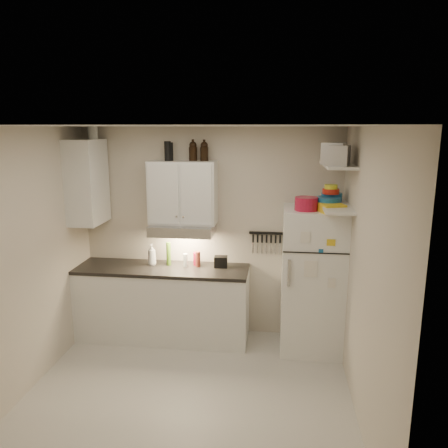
# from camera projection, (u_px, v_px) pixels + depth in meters

# --- Properties ---
(floor) EXTENTS (3.20, 3.00, 0.02)m
(floor) POSITION_uv_depth(u_px,v_px,m) (187.00, 398.00, 4.28)
(floor) COLOR beige
(floor) RESTS_ON ground
(ceiling) EXTENTS (3.20, 3.00, 0.02)m
(ceiling) POSITION_uv_depth(u_px,v_px,m) (182.00, 125.00, 3.72)
(ceiling) COLOR silver
(ceiling) RESTS_ON ground
(back_wall) EXTENTS (3.20, 0.02, 2.60)m
(back_wall) POSITION_uv_depth(u_px,v_px,m) (210.00, 232.00, 5.46)
(back_wall) COLOR beige
(back_wall) RESTS_ON ground
(left_wall) EXTENTS (0.02, 3.00, 2.60)m
(left_wall) POSITION_uv_depth(u_px,v_px,m) (21.00, 264.00, 4.20)
(left_wall) COLOR beige
(left_wall) RESTS_ON ground
(right_wall) EXTENTS (0.02, 3.00, 2.60)m
(right_wall) POSITION_uv_depth(u_px,v_px,m) (366.00, 278.00, 3.80)
(right_wall) COLOR beige
(right_wall) RESTS_ON ground
(base_cabinet) EXTENTS (2.10, 0.60, 0.88)m
(base_cabinet) POSITION_uv_depth(u_px,v_px,m) (163.00, 304.00, 5.42)
(base_cabinet) COLOR white
(base_cabinet) RESTS_ON floor
(countertop) EXTENTS (2.10, 0.62, 0.04)m
(countertop) POSITION_uv_depth(u_px,v_px,m) (162.00, 269.00, 5.32)
(countertop) COLOR black
(countertop) RESTS_ON base_cabinet
(upper_cabinet) EXTENTS (0.80, 0.33, 0.75)m
(upper_cabinet) POSITION_uv_depth(u_px,v_px,m) (183.00, 193.00, 5.22)
(upper_cabinet) COLOR white
(upper_cabinet) RESTS_ON back_wall
(side_cabinet) EXTENTS (0.33, 0.55, 1.00)m
(side_cabinet) POSITION_uv_depth(u_px,v_px,m) (87.00, 182.00, 5.20)
(side_cabinet) COLOR white
(side_cabinet) RESTS_ON left_wall
(range_hood) EXTENTS (0.76, 0.46, 0.12)m
(range_hood) POSITION_uv_depth(u_px,v_px,m) (183.00, 229.00, 5.25)
(range_hood) COLOR silver
(range_hood) RESTS_ON back_wall
(fridge) EXTENTS (0.70, 0.68, 1.70)m
(fridge) POSITION_uv_depth(u_px,v_px,m) (312.00, 280.00, 5.07)
(fridge) COLOR white
(fridge) RESTS_ON floor
(shelf_hi) EXTENTS (0.30, 0.95, 0.03)m
(shelf_hi) POSITION_uv_depth(u_px,v_px,m) (338.00, 165.00, 4.62)
(shelf_hi) COLOR white
(shelf_hi) RESTS_ON right_wall
(shelf_lo) EXTENTS (0.30, 0.95, 0.03)m
(shelf_lo) POSITION_uv_depth(u_px,v_px,m) (335.00, 206.00, 4.72)
(shelf_lo) COLOR white
(shelf_lo) RESTS_ON right_wall
(knife_strip) EXTENTS (0.42, 0.02, 0.03)m
(knife_strip) POSITION_uv_depth(u_px,v_px,m) (266.00, 233.00, 5.35)
(knife_strip) COLOR black
(knife_strip) RESTS_ON back_wall
(dutch_oven) EXTENTS (0.34, 0.34, 0.15)m
(dutch_oven) POSITION_uv_depth(u_px,v_px,m) (306.00, 204.00, 4.76)
(dutch_oven) COLOR #A2132F
(dutch_oven) RESTS_ON fridge
(book_stack) EXTENTS (0.31, 0.34, 0.10)m
(book_stack) POSITION_uv_depth(u_px,v_px,m) (331.00, 208.00, 4.65)
(book_stack) COLOR gold
(book_stack) RESTS_ON fridge
(spice_jar) EXTENTS (0.06, 0.06, 0.09)m
(spice_jar) POSITION_uv_depth(u_px,v_px,m) (324.00, 205.00, 4.82)
(spice_jar) COLOR silver
(spice_jar) RESTS_ON fridge
(stock_pot) EXTENTS (0.29, 0.29, 0.18)m
(stock_pot) POSITION_uv_depth(u_px,v_px,m) (331.00, 153.00, 4.93)
(stock_pot) COLOR silver
(stock_pot) RESTS_ON shelf_hi
(tin_a) EXTENTS (0.27, 0.26, 0.22)m
(tin_a) POSITION_uv_depth(u_px,v_px,m) (334.00, 154.00, 4.46)
(tin_a) COLOR #AAAAAD
(tin_a) RESTS_ON shelf_hi
(tin_b) EXTENTS (0.25, 0.25, 0.20)m
(tin_b) POSITION_uv_depth(u_px,v_px,m) (339.00, 156.00, 4.31)
(tin_b) COLOR #AAAAAD
(tin_b) RESTS_ON shelf_hi
(bowl_teal) EXTENTS (0.23, 0.23, 0.09)m
(bowl_teal) POSITION_uv_depth(u_px,v_px,m) (332.00, 197.00, 4.91)
(bowl_teal) COLOR #1A5F93
(bowl_teal) RESTS_ON shelf_lo
(bowl_orange) EXTENTS (0.18, 0.18, 0.06)m
(bowl_orange) POSITION_uv_depth(u_px,v_px,m) (331.00, 191.00, 4.83)
(bowl_orange) COLOR red
(bowl_orange) RESTS_ON bowl_teal
(bowl_yellow) EXTENTS (0.14, 0.14, 0.05)m
(bowl_yellow) POSITION_uv_depth(u_px,v_px,m) (331.00, 187.00, 4.82)
(bowl_yellow) COLOR yellow
(bowl_yellow) RESTS_ON bowl_orange
(plates) EXTENTS (0.28, 0.28, 0.07)m
(plates) POSITION_uv_depth(u_px,v_px,m) (328.00, 200.00, 4.77)
(plates) COLOR #1A5F93
(plates) RESTS_ON shelf_lo
(growler_a) EXTENTS (0.12, 0.12, 0.23)m
(growler_a) POSITION_uv_depth(u_px,v_px,m) (193.00, 151.00, 5.14)
(growler_a) COLOR black
(growler_a) RESTS_ON upper_cabinet
(growler_b) EXTENTS (0.11, 0.11, 0.23)m
(growler_b) POSITION_uv_depth(u_px,v_px,m) (204.00, 151.00, 5.13)
(growler_b) COLOR black
(growler_b) RESTS_ON upper_cabinet
(thermos_a) EXTENTS (0.10, 0.10, 0.23)m
(thermos_a) POSITION_uv_depth(u_px,v_px,m) (168.00, 151.00, 5.13)
(thermos_a) COLOR black
(thermos_a) RESTS_ON upper_cabinet
(thermos_b) EXTENTS (0.09, 0.09, 0.21)m
(thermos_b) POSITION_uv_depth(u_px,v_px,m) (170.00, 152.00, 5.15)
(thermos_b) COLOR black
(thermos_b) RESTS_ON upper_cabinet
(side_jar) EXTENTS (0.15, 0.15, 0.16)m
(side_jar) POSITION_uv_depth(u_px,v_px,m) (93.00, 133.00, 5.16)
(side_jar) COLOR silver
(side_jar) RESTS_ON side_cabinet
(soap_bottle) EXTENTS (0.13, 0.13, 0.30)m
(soap_bottle) POSITION_uv_depth(u_px,v_px,m) (152.00, 253.00, 5.38)
(soap_bottle) COLOR white
(soap_bottle) RESTS_ON countertop
(pepper_mill) EXTENTS (0.06, 0.06, 0.19)m
(pepper_mill) POSITION_uv_depth(u_px,v_px,m) (198.00, 259.00, 5.32)
(pepper_mill) COLOR maroon
(pepper_mill) RESTS_ON countertop
(oil_bottle) EXTENTS (0.07, 0.07, 0.29)m
(oil_bottle) POSITION_uv_depth(u_px,v_px,m) (169.00, 254.00, 5.37)
(oil_bottle) COLOR #466F1B
(oil_bottle) RESTS_ON countertop
(vinegar_bottle) EXTENTS (0.05, 0.05, 0.22)m
(vinegar_bottle) POSITION_uv_depth(u_px,v_px,m) (169.00, 255.00, 5.44)
(vinegar_bottle) COLOR black
(vinegar_bottle) RESTS_ON countertop
(clear_bottle) EXTENTS (0.05, 0.05, 0.16)m
(clear_bottle) POSITION_uv_depth(u_px,v_px,m) (185.00, 260.00, 5.33)
(clear_bottle) COLOR silver
(clear_bottle) RESTS_ON countertop
(red_jar) EXTENTS (0.10, 0.10, 0.16)m
(red_jar) POSITION_uv_depth(u_px,v_px,m) (196.00, 259.00, 5.39)
(red_jar) COLOR #A2132F
(red_jar) RESTS_ON countertop
(caddy) EXTENTS (0.17, 0.13, 0.14)m
(caddy) POSITION_uv_depth(u_px,v_px,m) (221.00, 262.00, 5.31)
(caddy) COLOR black
(caddy) RESTS_ON countertop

